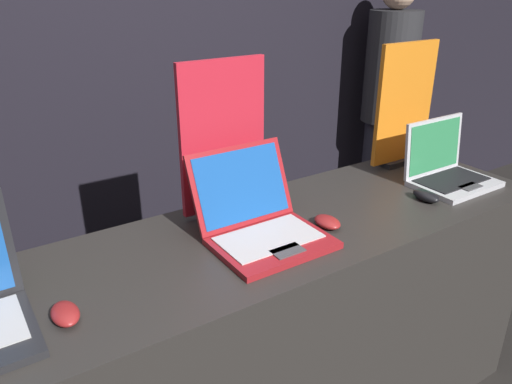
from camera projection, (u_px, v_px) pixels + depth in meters
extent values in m
cube|color=black|center=(110.00, 36.00, 2.36)|extent=(8.00, 0.05, 2.80)
cube|color=#282623|center=(257.00, 347.00, 1.78)|extent=(2.24, 0.61, 0.91)
ellipsoid|color=maroon|center=(65.00, 314.00, 1.20)|extent=(0.06, 0.11, 0.03)
cube|color=maroon|center=(271.00, 244.00, 1.52)|extent=(0.35, 0.26, 0.02)
cube|color=#B7B7B7|center=(268.00, 238.00, 1.53)|extent=(0.31, 0.18, 0.00)
cube|color=#3F3F42|center=(287.00, 251.00, 1.46)|extent=(0.10, 0.06, 0.00)
cube|color=maroon|center=(240.00, 186.00, 1.61)|extent=(0.35, 0.11, 0.24)
cube|color=#194C99|center=(241.00, 185.00, 1.60)|extent=(0.31, 0.09, 0.21)
ellipsoid|color=maroon|center=(327.00, 222.00, 1.64)|extent=(0.07, 0.10, 0.03)
cube|color=black|center=(224.00, 209.00, 1.74)|extent=(0.17, 0.07, 0.02)
cube|color=red|center=(222.00, 137.00, 1.64)|extent=(0.31, 0.02, 0.50)
cube|color=#B7B7BC|center=(455.00, 184.00, 1.95)|extent=(0.32, 0.22, 0.02)
cube|color=black|center=(452.00, 180.00, 1.96)|extent=(0.28, 0.16, 0.00)
cube|color=#3F3F42|center=(470.00, 187.00, 1.90)|extent=(0.09, 0.05, 0.00)
cube|color=#B7B7BC|center=(434.00, 146.00, 2.00)|extent=(0.32, 0.03, 0.22)
cube|color=#2D7F4C|center=(435.00, 146.00, 1.99)|extent=(0.29, 0.02, 0.20)
ellipsoid|color=black|center=(426.00, 196.00, 1.83)|extent=(0.06, 0.11, 0.04)
cube|color=black|center=(397.00, 162.00, 2.18)|extent=(0.17, 0.07, 0.02)
cube|color=orange|center=(405.00, 103.00, 2.07)|extent=(0.31, 0.02, 0.49)
cylinder|color=#282833|center=(379.00, 178.00, 3.38)|extent=(0.25, 0.25, 0.80)
cylinder|color=#262628|center=(391.00, 67.00, 3.08)|extent=(0.32, 0.32, 0.67)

